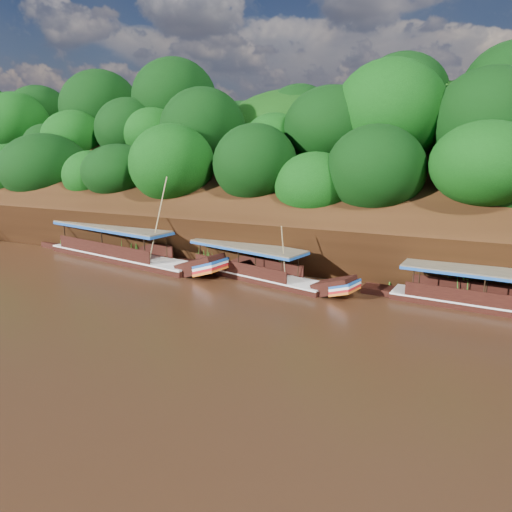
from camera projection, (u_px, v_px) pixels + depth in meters
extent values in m
plane|color=black|center=(210.00, 319.00, 26.59)|extent=(160.00, 160.00, 0.00)
cube|color=black|center=(306.00, 213.00, 40.00)|extent=(120.00, 16.12, 13.64)
cube|color=black|center=(336.00, 234.00, 49.72)|extent=(120.00, 24.00, 12.00)
ellipsoid|color=#093B0D|center=(68.00, 140.00, 55.80)|extent=(20.00, 10.00, 8.00)
ellipsoid|color=#093B0D|center=(233.00, 210.00, 41.46)|extent=(18.00, 8.00, 6.40)
ellipsoid|color=#093B0D|center=(332.00, 139.00, 44.89)|extent=(24.00, 11.00, 8.40)
cube|color=black|center=(497.00, 310.00, 27.84)|extent=(11.71, 3.07, 0.81)
cube|color=silver|center=(498.00, 304.00, 27.75)|extent=(11.72, 3.13, 0.09)
cube|color=#4F4737|center=(487.00, 271.00, 27.67)|extent=(9.24, 3.13, 0.11)
cube|color=#174898|center=(487.00, 273.00, 27.70)|extent=(9.24, 3.13, 0.16)
cube|color=black|center=(255.00, 279.00, 34.02)|extent=(11.15, 4.75, 0.82)
cube|color=silver|center=(255.00, 273.00, 33.93)|extent=(11.17, 4.81, 0.09)
cube|color=black|center=(335.00, 286.00, 30.12)|extent=(2.91, 2.13, 1.55)
cube|color=#174898|center=(345.00, 284.00, 29.64)|extent=(1.71, 1.87, 0.56)
cube|color=red|center=(345.00, 289.00, 29.72)|extent=(1.71, 1.87, 0.56)
cube|color=#4F4737|center=(247.00, 246.00, 33.92)|extent=(8.92, 4.44, 0.11)
cube|color=#174898|center=(247.00, 247.00, 33.95)|extent=(8.92, 4.44, 0.16)
cylinder|color=tan|center=(283.00, 253.00, 31.40)|extent=(0.18, 1.19, 3.65)
cube|color=black|center=(122.00, 260.00, 39.09)|extent=(14.70, 5.19, 0.99)
cube|color=silver|center=(122.00, 254.00, 38.98)|extent=(14.72, 5.26, 0.11)
cube|color=black|center=(201.00, 266.00, 34.36)|extent=(3.70, 2.44, 1.95)
cube|color=#174898|center=(211.00, 263.00, 33.78)|extent=(2.11, 2.20, 0.73)
cube|color=red|center=(211.00, 268.00, 33.86)|extent=(2.11, 2.20, 0.73)
cube|color=#4F4737|center=(112.00, 226.00, 38.97)|extent=(11.68, 4.93, 0.13)
cube|color=#174898|center=(113.00, 227.00, 39.00)|extent=(11.68, 4.93, 0.20)
cylinder|color=tan|center=(158.00, 220.00, 35.60)|extent=(1.70, 0.40, 6.14)
cone|color=#2F6F1B|center=(64.00, 242.00, 42.58)|extent=(1.50, 1.50, 1.39)
cone|color=#2F6F1B|center=(131.00, 247.00, 39.36)|extent=(1.50, 1.50, 1.85)
cone|color=#2F6F1B|center=(204.00, 257.00, 36.44)|extent=(1.50, 1.50, 1.70)
cone|color=#2F6F1B|center=(279.00, 262.00, 34.93)|extent=(1.50, 1.50, 1.75)
cone|color=#2F6F1B|center=(392.00, 268.00, 32.32)|extent=(1.50, 1.50, 2.25)
cone|color=#2F6F1B|center=(458.00, 284.00, 29.69)|extent=(1.50, 1.50, 1.76)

